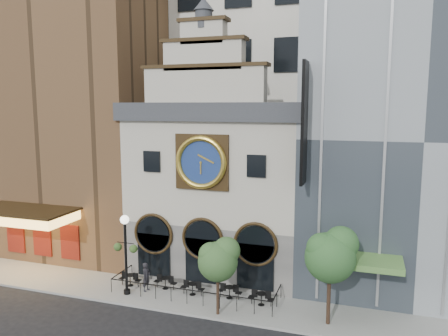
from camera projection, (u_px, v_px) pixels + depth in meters
ground at (179, 315)px, 25.55m from camera, size 120.00×120.00×0.00m
sidewalk at (195, 296)px, 27.89m from camera, size 44.00×5.00×0.15m
clock_building at (221, 181)px, 31.96m from camera, size 12.60×8.78×18.65m
theater_building at (85, 100)px, 37.16m from camera, size 14.00×15.60×25.00m
retail_building at (414, 136)px, 29.47m from camera, size 14.00×14.40×20.00m
office_tower at (262, 22)px, 41.51m from camera, size 20.00×16.00×40.00m
cafe_railing at (195, 288)px, 27.82m from camera, size 10.60×2.60×0.90m
bistro_0 at (130, 279)px, 29.26m from camera, size 1.58×0.68×0.90m
bistro_1 at (165, 282)px, 28.77m from camera, size 1.58×0.68×0.90m
bistro_2 at (192, 288)px, 27.85m from camera, size 1.58×0.68×0.90m
bistro_3 at (230, 291)px, 27.33m from camera, size 1.58×0.68×0.90m
bistro_4 at (261, 298)px, 26.40m from camera, size 1.58×0.68×0.90m
pedestrian at (146, 277)px, 28.41m from camera, size 0.53×0.74×1.89m
lamppost at (125, 246)px, 27.61m from camera, size 1.66×0.57×5.19m
tree_left at (219, 258)px, 24.88m from camera, size 2.38×2.29×4.58m
tree_right at (331, 253)px, 23.66m from camera, size 2.87×2.76×5.52m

